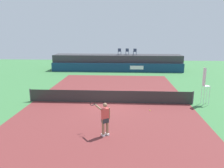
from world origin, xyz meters
The scene contains 13 objects.
ground_plane centered at (0.00, 3.00, 0.00)m, with size 48.00×48.00×0.00m, color #3D7A42.
court_inner centered at (0.00, 0.00, 0.00)m, with size 12.00×22.00×0.00m, color maroon.
sponsor_wall centered at (0.01, 13.50, 0.60)m, with size 18.00×0.22×1.20m.
spectator_platform centered at (0.00, 15.30, 1.10)m, with size 18.00×2.80×2.20m, color #38383D.
spectator_chair_far_left centered at (0.31, 15.28, 2.69)m, with size 0.46×0.46×0.89m.
spectator_chair_left centered at (1.40, 15.20, 2.69)m, with size 0.47×0.47×0.89m.
spectator_chair_center centered at (2.47, 15.00, 2.69)m, with size 0.47×0.47×0.89m.
umpire_chair centered at (6.97, -0.01, 1.59)m, with size 0.49×0.49×2.76m.
tennis_net centered at (0.00, 0.00, 0.47)m, with size 12.40×0.02×0.95m, color #2D2D2D.
net_post_near centered at (-6.20, 0.00, 0.50)m, with size 0.10×0.10×1.00m, color #4C4C51.
net_post_far centered at (6.20, 0.00, 0.50)m, with size 0.10×0.10×1.00m, color #4C4C51.
tennis_player centered at (0.12, -5.50, 0.96)m, with size 1.12×0.99×1.77m.
tennis_ball centered at (2.86, -1.69, 0.04)m, with size 0.07×0.07×0.07m, color #D8EA33.
Camera 1 is at (1.12, -15.99, 5.19)m, focal length 35.20 mm.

